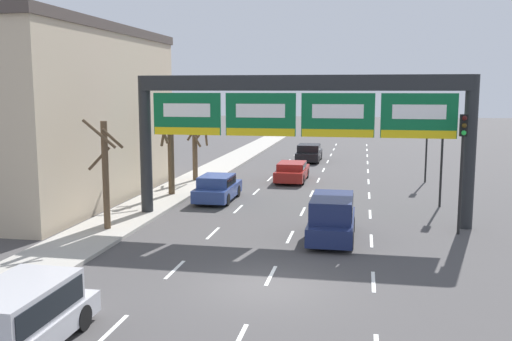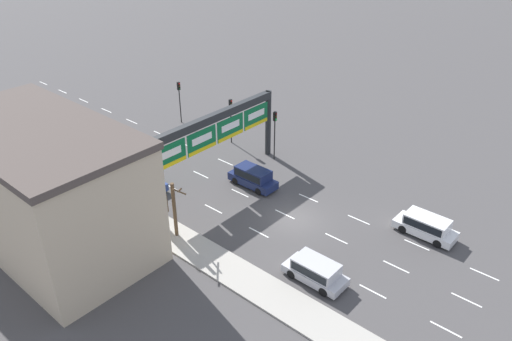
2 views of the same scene
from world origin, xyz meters
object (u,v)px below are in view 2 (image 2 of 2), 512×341
at_px(sign_gantry, 214,131).
at_px(suv_white, 426,225).
at_px(car_blue, 145,181).
at_px(traffic_light_near_gantry, 231,112).
at_px(tree_bare_third, 175,207).
at_px(suv_silver, 316,270).
at_px(traffic_light_mid_block, 179,94).
at_px(tree_bare_second, 109,172).
at_px(suv_navy, 253,176).
at_px(tree_bare_closest, 76,156).
at_px(traffic_light_far_end, 275,126).
at_px(car_red, 125,145).
at_px(car_black, 69,117).

distance_m(sign_gantry, suv_white, 18.93).
xyz_separation_m(car_blue, traffic_light_near_gantry, (11.75, 0.62, 2.68)).
distance_m(suv_white, tree_bare_third, 19.15).
height_order(sign_gantry, suv_silver, sign_gantry).
relative_size(suv_white, traffic_light_mid_block, 0.97).
xyz_separation_m(tree_bare_second, tree_bare_third, (0.04, -8.22, -0.03)).
distance_m(suv_navy, traffic_light_mid_block, 16.59).
xyz_separation_m(tree_bare_closest, tree_bare_third, (0.02, -13.46, 0.32)).
bearing_deg(sign_gantry, suv_silver, -108.80).
bearing_deg(traffic_light_far_end, traffic_light_mid_block, 89.83).
xyz_separation_m(car_red, tree_bare_closest, (-6.12, -1.49, 1.66)).
bearing_deg(car_blue, car_black, 79.60).
relative_size(sign_gantry, tree_bare_closest, 3.79).
height_order(tree_bare_closest, tree_bare_third, tree_bare_third).
relative_size(suv_silver, suv_white, 0.94).
bearing_deg(traffic_light_near_gantry, traffic_light_mid_block, 89.45).
relative_size(car_blue, suv_white, 0.92).
relative_size(car_blue, tree_bare_closest, 1.07).
distance_m(car_black, traffic_light_far_end, 24.85).
distance_m(suv_silver, car_red, 25.98).
bearing_deg(tree_bare_second, traffic_light_mid_block, 28.20).
distance_m(car_blue, traffic_light_mid_block, 14.88).
xyz_separation_m(suv_white, tree_bare_second, (-12.71, 22.47, 1.79)).
xyz_separation_m(sign_gantry, suv_navy, (1.70, -2.96, -4.09)).
bearing_deg(suv_white, tree_bare_second, 119.49).
bearing_deg(traffic_light_near_gantry, suv_navy, -124.41).
relative_size(suv_white, tree_bare_closest, 1.15).
relative_size(car_red, traffic_light_mid_block, 0.99).
bearing_deg(sign_gantry, tree_bare_closest, 128.29).
relative_size(sign_gantry, car_black, 3.22).
xyz_separation_m(car_red, traffic_light_mid_block, (8.65, 1.19, 2.73)).
height_order(car_red, suv_white, suv_white).
bearing_deg(suv_navy, traffic_light_near_gantry, 55.59).
xyz_separation_m(car_blue, traffic_light_far_end, (11.79, -5.15, 2.82)).
xyz_separation_m(suv_navy, tree_bare_third, (-9.50, -0.60, 1.69)).
bearing_deg(tree_bare_third, tree_bare_closest, 90.10).
distance_m(suv_white, tree_bare_closest, 30.52).
xyz_separation_m(traffic_light_mid_block, tree_bare_second, (-14.78, -7.93, -0.71)).
bearing_deg(traffic_light_mid_block, tree_bare_third, -132.41).
height_order(suv_navy, tree_bare_closest, tree_bare_closest).
xyz_separation_m(traffic_light_mid_block, traffic_light_far_end, (-0.04, -13.78, 0.16)).
distance_m(sign_gantry, traffic_light_mid_block, 14.47).
bearing_deg(tree_bare_closest, suv_navy, -53.49).
bearing_deg(car_black, suv_silver, -95.23).
relative_size(suv_navy, traffic_light_near_gantry, 0.95).
height_order(tree_bare_second, tree_bare_third, tree_bare_second).
height_order(suv_navy, traffic_light_far_end, traffic_light_far_end).
relative_size(car_red, suv_white, 1.02).
height_order(sign_gantry, traffic_light_mid_block, sign_gantry).
height_order(car_black, tree_bare_third, tree_bare_third).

